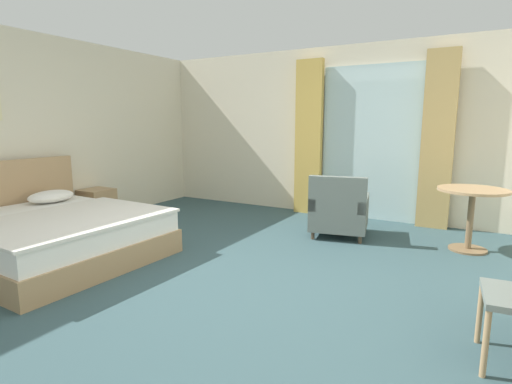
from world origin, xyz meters
The scene contains 10 objects.
ground centered at (0.00, 0.00, -0.05)m, with size 6.94×6.92×0.10m, color #334C51.
wall_back centered at (0.00, 3.20, 1.32)m, with size 6.54×0.12×2.63m, color beige.
wall_left centered at (-3.21, 0.00, 1.32)m, with size 0.12×6.52×2.63m, color beige.
balcony_glass_door centered at (0.51, 3.12, 1.16)m, with size 1.46×0.02×2.32m, color silver.
curtain_panel_left centered at (-0.45, 3.02, 1.22)m, with size 0.44×0.10×2.45m, color tan.
curtain_panel_right centered at (1.46, 3.02, 1.22)m, with size 0.42×0.10×2.45m, color tan.
bed centered at (-2.05, -0.44, 0.27)m, with size 2.16×1.94×1.02m.
nightstand centered at (-2.92, 0.88, 0.25)m, with size 0.41×0.43×0.50m.
armchair_by_window centered at (0.44, 1.94, 0.33)m, with size 0.84×0.86×0.82m.
round_cafe_table centered at (1.95, 2.11, 0.55)m, with size 0.76×0.76×0.73m.
Camera 1 is at (2.02, -3.01, 1.48)m, focal length 28.04 mm.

